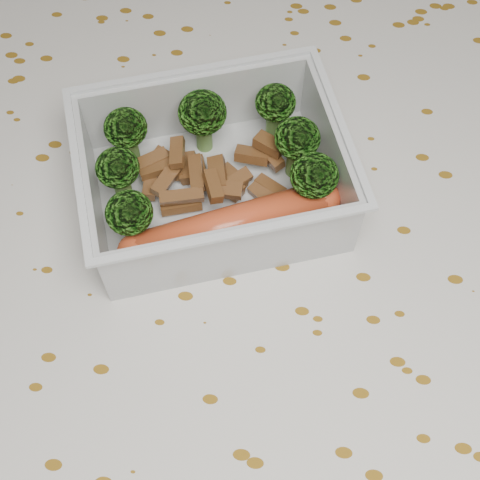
{
  "coord_description": "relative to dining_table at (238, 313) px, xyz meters",
  "views": [
    {
      "loc": [
        0.02,
        -0.2,
        1.14
      ],
      "look_at": [
        0.0,
        -0.0,
        0.78
      ],
      "focal_mm": 50.0,
      "sensor_mm": 36.0,
      "label": 1
    }
  ],
  "objects": [
    {
      "name": "broccoli_florets",
      "position": [
        -0.02,
        0.06,
        0.13
      ],
      "size": [
        0.15,
        0.12,
        0.05
      ],
      "color": "#608C3F",
      "rests_on": "lunch_container"
    },
    {
      "name": "tablecloth",
      "position": [
        0.0,
        0.0,
        0.05
      ],
      "size": [
        1.46,
        0.96,
        0.19
      ],
      "color": "silver",
      "rests_on": "dining_table"
    },
    {
      "name": "dining_table",
      "position": [
        0.0,
        0.0,
        0.0
      ],
      "size": [
        1.4,
        0.9,
        0.75
      ],
      "color": "brown",
      "rests_on": "ground"
    },
    {
      "name": "ground_plane",
      "position": [
        0.0,
        0.0,
        -0.67
      ],
      "size": [
        4.0,
        4.0,
        0.0
      ],
      "primitive_type": "plane",
      "color": "olive",
      "rests_on": "ground"
    },
    {
      "name": "lunch_container",
      "position": [
        -0.02,
        0.04,
        0.11
      ],
      "size": [
        0.2,
        0.18,
        0.06
      ],
      "color": "silver",
      "rests_on": "tablecloth"
    },
    {
      "name": "meat_pile",
      "position": [
        -0.02,
        0.05,
        0.1
      ],
      "size": [
        0.1,
        0.06,
        0.03
      ],
      "color": "brown",
      "rests_on": "lunch_container"
    },
    {
      "name": "sausage",
      "position": [
        -0.01,
        0.01,
        0.11
      ],
      "size": [
        0.14,
        0.07,
        0.03
      ],
      "color": "#D24A23",
      "rests_on": "lunch_container"
    }
  ]
}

